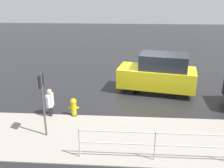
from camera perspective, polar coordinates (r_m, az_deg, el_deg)
The scene contains 7 objects.
ground_plane at distance 12.99m, azimuth 6.93°, elevation -2.31°, with size 60.00×60.00×0.00m, color black.
kerb_strip at distance 9.25m, azimuth 8.16°, elevation -12.25°, with size 24.00×3.20×0.04m, color gray.
moving_hatchback at distance 13.06m, azimuth 10.54°, elevation 2.41°, with size 4.15×2.42×2.06m.
fire_hydrant at distance 10.67m, azimuth -8.74°, elevation -5.29°, with size 0.42×0.31×0.80m.
pedestrian at distance 10.75m, azimuth -13.98°, elevation -3.81°, with size 0.26×0.57×1.22m.
metal_railing at distance 8.08m, azimuth 18.32°, elevation -12.52°, with size 7.05×0.04×1.05m.
sign_post at distance 8.95m, azimuth -15.59°, elevation -2.74°, with size 0.07×0.44×2.40m.
Camera 1 is at (0.76, 11.98, 4.98)m, focal length 40.00 mm.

